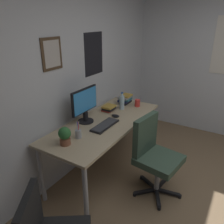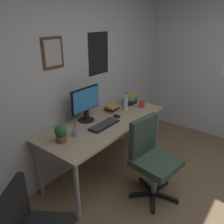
{
  "view_description": "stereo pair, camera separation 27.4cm",
  "coord_description": "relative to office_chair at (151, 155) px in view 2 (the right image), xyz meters",
  "views": [
    {
      "loc": [
        -2.02,
        0.29,
        1.96
      ],
      "look_at": [
        0.15,
        1.6,
        0.9
      ],
      "focal_mm": 36.03,
      "sensor_mm": 36.0,
      "label": 1
    },
    {
      "loc": [
        -1.86,
        0.06,
        1.96
      ],
      "look_at": [
        0.15,
        1.6,
        0.9
      ],
      "focal_mm": 36.03,
      "sensor_mm": 36.0,
      "label": 2
    }
  ],
  "objects": [
    {
      "name": "wall_back",
      "position": [
        -0.12,
        1.12,
        0.77
      ],
      "size": [
        4.4,
        0.1,
        2.6
      ],
      "color": "silver",
      "rests_on": "ground_plane"
    },
    {
      "name": "desk",
      "position": [
        0.03,
        0.68,
        0.15
      ],
      "size": [
        1.79,
        0.73,
        0.75
      ],
      "color": "tan",
      "rests_on": "ground_plane"
    },
    {
      "name": "office_chair",
      "position": [
        0.0,
        0.0,
        0.0
      ],
      "size": [
        0.57,
        0.57,
        0.95
      ],
      "color": "#334738",
      "rests_on": "ground_plane"
    },
    {
      "name": "monitor",
      "position": [
        -0.11,
        0.89,
        0.46
      ],
      "size": [
        0.46,
        0.2,
        0.43
      ],
      "color": "black",
      "rests_on": "desk"
    },
    {
      "name": "keyboard",
      "position": [
        -0.09,
        0.6,
        0.23
      ],
      "size": [
        0.43,
        0.15,
        0.03
      ],
      "color": "black",
      "rests_on": "desk"
    },
    {
      "name": "computer_mouse",
      "position": [
        0.21,
        0.63,
        0.24
      ],
      "size": [
        0.06,
        0.11,
        0.04
      ],
      "color": "black",
      "rests_on": "desk"
    },
    {
      "name": "water_bottle",
      "position": [
        0.5,
        0.7,
        0.33
      ],
      "size": [
        0.07,
        0.07,
        0.25
      ],
      "color": "silver",
      "rests_on": "desk"
    },
    {
      "name": "coffee_mug_near",
      "position": [
        0.72,
        0.56,
        0.27
      ],
      "size": [
        0.11,
        0.08,
        0.1
      ],
      "color": "red",
      "rests_on": "desk"
    },
    {
      "name": "potted_plant",
      "position": [
        -0.66,
        0.73,
        0.33
      ],
      "size": [
        0.13,
        0.13,
        0.19
      ],
      "color": "brown",
      "rests_on": "desk"
    },
    {
      "name": "pen_cup",
      "position": [
        -0.48,
        0.7,
        0.28
      ],
      "size": [
        0.07,
        0.07,
        0.2
      ],
      "color": "#9EA0A5",
      "rests_on": "desk"
    },
    {
      "name": "book_stack_left",
      "position": [
        0.74,
        0.77,
        0.29
      ],
      "size": [
        0.23,
        0.17,
        0.14
      ],
      "color": "black",
      "rests_on": "desk"
    },
    {
      "name": "book_stack_right",
      "position": [
        0.35,
        0.83,
        0.26
      ],
      "size": [
        0.18,
        0.16,
        0.08
      ],
      "color": "#B22D28",
      "rests_on": "desk"
    }
  ]
}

